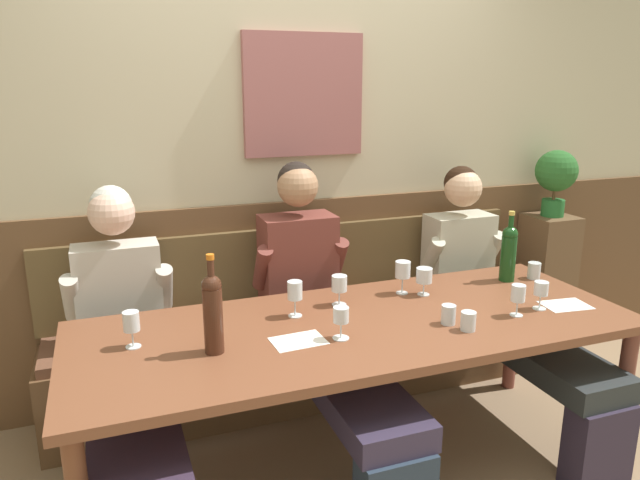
# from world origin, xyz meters

# --- Properties ---
(room_wall_back) EXTENTS (6.80, 0.12, 2.80)m
(room_wall_back) POSITION_xyz_m (0.00, 1.09, 1.40)
(room_wall_back) COLOR #C2B595
(room_wall_back) RESTS_ON ground
(wood_wainscot_panel) EXTENTS (6.80, 0.03, 1.08)m
(wood_wainscot_panel) POSITION_xyz_m (0.00, 1.04, 0.54)
(wood_wainscot_panel) COLOR brown
(wood_wainscot_panel) RESTS_ON ground
(wall_bench) EXTENTS (2.71, 0.42, 0.94)m
(wall_bench) POSITION_xyz_m (0.00, 0.83, 0.28)
(wall_bench) COLOR brown
(wall_bench) RESTS_ON ground
(dining_table) EXTENTS (2.41, 0.91, 0.72)m
(dining_table) POSITION_xyz_m (0.00, 0.12, 0.65)
(dining_table) COLOR brown
(dining_table) RESTS_ON ground
(person_left_seat) EXTENTS (0.50, 1.33, 1.26)m
(person_left_seat) POSITION_xyz_m (-0.95, 0.42, 0.61)
(person_left_seat) COLOR #292C32
(person_left_seat) RESTS_ON ground
(person_center_right_seat) EXTENTS (0.49, 1.33, 1.33)m
(person_center_right_seat) POSITION_xyz_m (-0.04, 0.46, 0.65)
(person_center_right_seat) COLOR #243141
(person_center_right_seat) RESTS_ON ground
(person_right_seat) EXTENTS (0.49, 1.33, 1.26)m
(person_right_seat) POSITION_xyz_m (0.95, 0.43, 0.62)
(person_right_seat) COLOR #2C2335
(person_right_seat) RESTS_ON ground
(wine_bottle_amber_mid) EXTENTS (0.08, 0.08, 0.37)m
(wine_bottle_amber_mid) POSITION_xyz_m (0.95, 0.36, 0.88)
(wine_bottle_amber_mid) COLOR #164017
(wine_bottle_amber_mid) RESTS_ON dining_table
(wine_bottle_clear_water) EXTENTS (0.07, 0.07, 0.39)m
(wine_bottle_clear_water) POSITION_xyz_m (-0.63, 0.05, 0.89)
(wine_bottle_clear_water) COLOR #422316
(wine_bottle_clear_water) RESTS_ON dining_table
(wine_glass_near_bucket) EXTENTS (0.07, 0.07, 0.16)m
(wine_glass_near_bucket) POSITION_xyz_m (0.35, 0.37, 0.84)
(wine_glass_near_bucket) COLOR silver
(wine_glass_near_bucket) RESTS_ON dining_table
(wine_glass_by_bottle) EXTENTS (0.06, 0.06, 0.15)m
(wine_glass_by_bottle) POSITION_xyz_m (-0.92, 0.20, 0.82)
(wine_glass_by_bottle) COLOR silver
(wine_glass_by_bottle) RESTS_ON dining_table
(wine_glass_left_end) EXTENTS (0.06, 0.06, 0.14)m
(wine_glass_left_end) POSITION_xyz_m (0.68, -0.06, 0.82)
(wine_glass_left_end) COLOR silver
(wine_glass_left_end) RESTS_ON dining_table
(wine_glass_center_front) EXTENTS (0.06, 0.06, 0.13)m
(wine_glass_center_front) POSITION_xyz_m (0.83, -0.03, 0.81)
(wine_glass_center_front) COLOR silver
(wine_glass_center_front) RESTS_ON dining_table
(wine_glass_center_rear) EXTENTS (0.07, 0.07, 0.13)m
(wine_glass_center_rear) POSITION_xyz_m (-0.13, -0.01, 0.81)
(wine_glass_center_rear) COLOR silver
(wine_glass_center_rear) RESTS_ON dining_table
(wine_glass_mid_right) EXTENTS (0.07, 0.07, 0.16)m
(wine_glass_mid_right) POSITION_xyz_m (-0.23, 0.28, 0.83)
(wine_glass_mid_right) COLOR silver
(wine_glass_mid_right) RESTS_ON dining_table
(wine_glass_mid_left) EXTENTS (0.07, 0.07, 0.14)m
(wine_glass_mid_left) POSITION_xyz_m (-0.00, 0.34, 0.82)
(wine_glass_mid_left) COLOR silver
(wine_glass_mid_left) RESTS_ON dining_table
(wine_glass_right_end) EXTENTS (0.08, 0.08, 0.13)m
(wine_glass_right_end) POSITION_xyz_m (0.43, 0.32, 0.81)
(wine_glass_right_end) COLOR silver
(wine_glass_right_end) RESTS_ON dining_table
(water_tumbler_right) EXTENTS (0.06, 0.06, 0.08)m
(water_tumbler_right) POSITION_xyz_m (0.39, -0.12, 0.76)
(water_tumbler_right) COLOR silver
(water_tumbler_right) RESTS_ON dining_table
(water_tumbler_center) EXTENTS (0.07, 0.07, 0.09)m
(water_tumbler_center) POSITION_xyz_m (1.10, 0.33, 0.76)
(water_tumbler_center) COLOR silver
(water_tumbler_center) RESTS_ON dining_table
(water_tumbler_left) EXTENTS (0.06, 0.06, 0.08)m
(water_tumbler_left) POSITION_xyz_m (0.35, -0.03, 0.76)
(water_tumbler_left) COLOR silver
(water_tumbler_left) RESTS_ON dining_table
(tasting_sheet_left_guest) EXTENTS (0.23, 0.17, 0.00)m
(tasting_sheet_left_guest) POSITION_xyz_m (0.98, -0.03, 0.72)
(tasting_sheet_left_guest) COLOR white
(tasting_sheet_left_guest) RESTS_ON dining_table
(tasting_sheet_right_guest) EXTENTS (0.22, 0.16, 0.00)m
(tasting_sheet_right_guest) POSITION_xyz_m (-0.30, 0.03, 0.72)
(tasting_sheet_right_guest) COLOR white
(tasting_sheet_right_guest) RESTS_ON dining_table
(corner_pedestal) EXTENTS (0.28, 0.28, 0.90)m
(corner_pedestal) POSITION_xyz_m (1.66, 0.86, 0.45)
(corner_pedestal) COLOR brown
(corner_pedestal) RESTS_ON ground
(potted_plant) EXTENTS (0.26, 0.26, 0.41)m
(potted_plant) POSITION_xyz_m (1.66, 0.86, 1.16)
(potted_plant) COLOR #22622A
(potted_plant) RESTS_ON corner_pedestal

